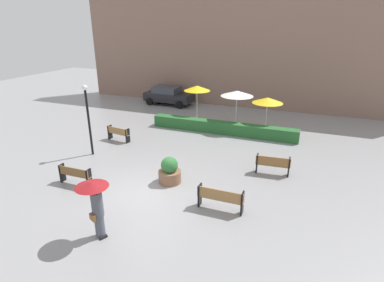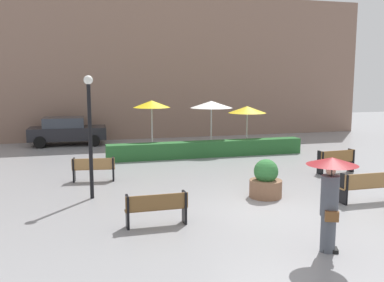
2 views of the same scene
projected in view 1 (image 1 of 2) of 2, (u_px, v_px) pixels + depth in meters
name	position (u px, v px, depth m)	size (l,w,h in m)	color
ground_plane	(146.00, 191.00, 13.38)	(60.00, 60.00, 0.00)	gray
bench_near_right	(220.00, 198.00, 11.83)	(1.81, 0.35, 0.92)	#9E7242
bench_far_left	(118.00, 133.00, 18.84)	(1.55, 0.54, 0.87)	#9E7242
bench_near_left	(75.00, 174.00, 13.75)	(1.60, 0.34, 0.84)	brown
bench_far_right	(273.00, 164.00, 14.66)	(1.61, 0.46, 0.92)	olive
pedestrian_with_umbrella	(95.00, 201.00, 10.04)	(1.07, 1.07, 2.10)	#4C515B
planter_pot	(170.00, 172.00, 13.95)	(1.02, 1.02, 1.22)	brown
lamp_post	(88.00, 113.00, 16.26)	(0.28, 0.28, 3.82)	black
patio_umbrella_yellow	(197.00, 88.00, 21.71)	(1.84, 1.84, 2.65)	silver
patio_umbrella_white	(237.00, 93.00, 20.33)	(2.14, 2.14, 2.61)	silver
patio_umbrella_yellow_far	(268.00, 100.00, 19.84)	(1.96, 1.96, 2.30)	silver
hedge_strip	(222.00, 128.00, 20.21)	(9.58, 0.70, 0.75)	#28602D
building_facade	(238.00, 52.00, 25.70)	(28.00, 1.20, 8.88)	#846656
parked_car	(168.00, 95.00, 27.14)	(4.27, 2.11, 1.57)	black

